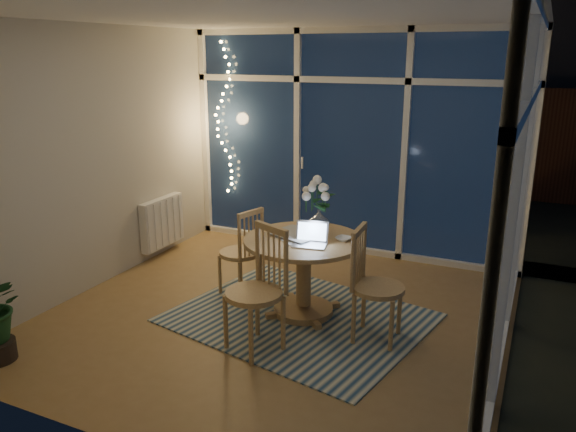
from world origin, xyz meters
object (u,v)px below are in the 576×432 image
object	(u,v)px
dining_table	(304,277)
chair_left	(240,251)
chair_front	(254,291)
laptop	(310,234)
flower_vase	(319,220)
chair_right	(378,285)

from	to	relation	value
dining_table	chair_left	xyz separation A→B (m)	(-0.75, 0.16, 0.09)
chair_front	laptop	distance (m)	0.72
flower_vase	chair_left	bearing A→B (deg)	-172.54
chair_left	chair_front	bearing A→B (deg)	51.76
dining_table	chair_right	world-z (taller)	chair_right
dining_table	flower_vase	distance (m)	0.54
chair_left	laptop	xyz separation A→B (m)	(0.87, -0.31, 0.38)
chair_right	laptop	size ratio (longest dim) A/B	3.47
chair_right	chair_front	world-z (taller)	chair_front
dining_table	chair_front	size ratio (longest dim) A/B	1.04
chair_front	flower_vase	xyz separation A→B (m)	(0.14, 1.03, 0.32)
dining_table	laptop	distance (m)	0.51
chair_right	flower_vase	size ratio (longest dim) A/B	4.70
chair_right	chair_front	bearing A→B (deg)	122.05
flower_vase	dining_table	bearing A→B (deg)	-98.28
chair_left	flower_vase	xyz separation A→B (m)	(0.79, 0.10, 0.38)
dining_table	chair_front	bearing A→B (deg)	-97.59
chair_left	dining_table	bearing A→B (deg)	94.65
chair_left	chair_right	world-z (taller)	chair_right
chair_right	chair_front	distance (m)	1.03
chair_front	chair_left	bearing A→B (deg)	148.47
chair_left	flower_vase	size ratio (longest dim) A/B	4.33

